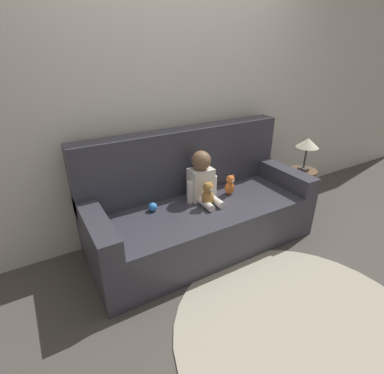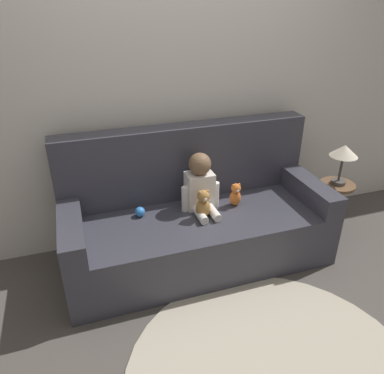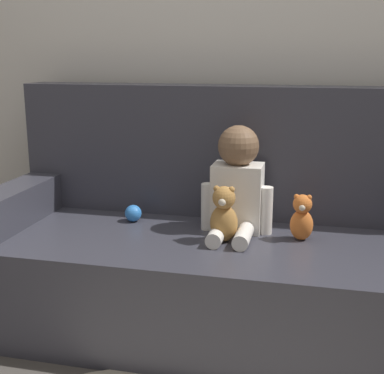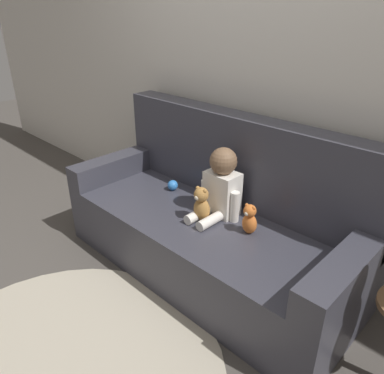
{
  "view_description": "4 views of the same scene",
  "coord_description": "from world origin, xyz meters",
  "px_view_note": "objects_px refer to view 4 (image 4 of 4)",
  "views": [
    {
      "loc": [
        -1.23,
        -1.92,
        1.68
      ],
      "look_at": [
        -0.16,
        -0.09,
        0.66
      ],
      "focal_mm": 28.0,
      "sensor_mm": 36.0,
      "label": 1
    },
    {
      "loc": [
        -0.81,
        -2.27,
        1.89
      ],
      "look_at": [
        -0.06,
        -0.02,
        0.66
      ],
      "focal_mm": 35.0,
      "sensor_mm": 36.0,
      "label": 2
    },
    {
      "loc": [
        0.36,
        -2.04,
        1.14
      ],
      "look_at": [
        -0.11,
        -0.07,
        0.64
      ],
      "focal_mm": 50.0,
      "sensor_mm": 36.0,
      "label": 3
    },
    {
      "loc": [
        1.37,
        -1.54,
        1.63
      ],
      "look_at": [
        -0.02,
        -0.11,
        0.65
      ],
      "focal_mm": 35.0,
      "sensor_mm": 36.0,
      "label": 4
    }
  ],
  "objects_px": {
    "couch": "(213,222)",
    "plush_toy_side": "(250,219)",
    "teddy_bear_brown": "(201,204)",
    "toy_ball": "(173,185)",
    "person_baby": "(221,187)"
  },
  "relations": [
    {
      "from": "couch",
      "to": "plush_toy_side",
      "type": "relative_size",
      "value": 10.49
    },
    {
      "from": "teddy_bear_brown",
      "to": "toy_ball",
      "type": "bearing_deg",
      "value": 159.4
    },
    {
      "from": "person_baby",
      "to": "plush_toy_side",
      "type": "distance_m",
      "value": 0.29
    },
    {
      "from": "plush_toy_side",
      "to": "toy_ball",
      "type": "xyz_separation_m",
      "value": [
        -0.73,
        0.07,
        -0.06
      ]
    },
    {
      "from": "couch",
      "to": "plush_toy_side",
      "type": "height_order",
      "value": "couch"
    },
    {
      "from": "couch",
      "to": "plush_toy_side",
      "type": "bearing_deg",
      "value": -8.09
    },
    {
      "from": "teddy_bear_brown",
      "to": "toy_ball",
      "type": "relative_size",
      "value": 3.06
    },
    {
      "from": "couch",
      "to": "person_baby",
      "type": "xyz_separation_m",
      "value": [
        0.04,
        0.01,
        0.28
      ]
    },
    {
      "from": "plush_toy_side",
      "to": "toy_ball",
      "type": "relative_size",
      "value": 2.54
    },
    {
      "from": "teddy_bear_brown",
      "to": "plush_toy_side",
      "type": "xyz_separation_m",
      "value": [
        0.3,
        0.09,
        -0.02
      ]
    },
    {
      "from": "person_baby",
      "to": "plush_toy_side",
      "type": "bearing_deg",
      "value": -11.17
    },
    {
      "from": "couch",
      "to": "person_baby",
      "type": "bearing_deg",
      "value": 11.38
    },
    {
      "from": "couch",
      "to": "toy_ball",
      "type": "bearing_deg",
      "value": 175.91
    },
    {
      "from": "couch",
      "to": "plush_toy_side",
      "type": "distance_m",
      "value": 0.36
    },
    {
      "from": "couch",
      "to": "person_baby",
      "type": "relative_size",
      "value": 4.48
    }
  ]
}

